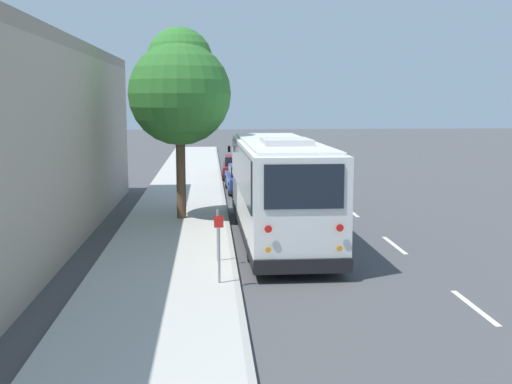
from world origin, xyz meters
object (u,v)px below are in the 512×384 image
(street_tree, at_px, (180,87))
(sign_post_far, at_px, (218,235))
(parked_sedan_maroon, at_px, (238,167))
(shuttle_bus, at_px, (278,184))
(parked_sedan_blue, at_px, (244,179))
(sign_post_near, at_px, (219,248))

(street_tree, distance_m, sign_post_far, 7.82)
(parked_sedan_maroon, height_order, sign_post_far, sign_post_far)
(shuttle_bus, xyz_separation_m, parked_sedan_blue, (10.82, 0.49, -1.15))
(sign_post_near, bearing_deg, shuttle_bus, -20.02)
(sign_post_near, bearing_deg, parked_sedan_maroon, -3.70)
(shuttle_bus, relative_size, sign_post_near, 6.53)
(street_tree, bearing_deg, parked_sedan_maroon, -11.26)
(parked_sedan_maroon, xyz_separation_m, street_tree, (-13.38, 2.66, 4.30))
(street_tree, xyz_separation_m, sign_post_near, (-8.71, -1.24, -3.91))
(shuttle_bus, distance_m, sign_post_far, 3.98)
(parked_sedan_blue, bearing_deg, shuttle_bus, -179.12)
(sign_post_near, xyz_separation_m, sign_post_far, (2.13, 0.00, -0.13))
(sign_post_near, bearing_deg, street_tree, 8.07)
(sign_post_far, bearing_deg, street_tree, 10.63)
(sign_post_near, bearing_deg, sign_post_far, 0.00)
(sign_post_far, bearing_deg, shuttle_bus, -30.88)
(shuttle_bus, xyz_separation_m, street_tree, (3.26, 3.22, 3.12))
(street_tree, bearing_deg, parked_sedan_blue, -19.90)
(shuttle_bus, distance_m, sign_post_near, 5.85)
(shuttle_bus, distance_m, parked_sedan_blue, 10.89)
(parked_sedan_blue, bearing_deg, sign_post_far, 172.25)
(shuttle_bus, height_order, street_tree, street_tree)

